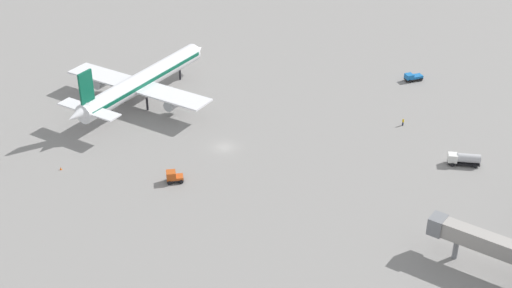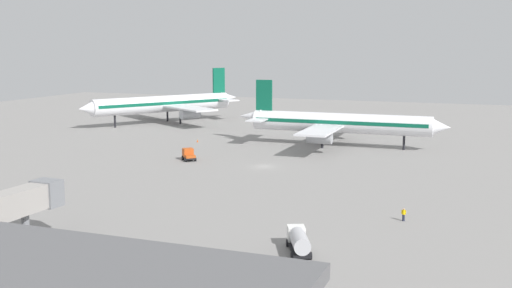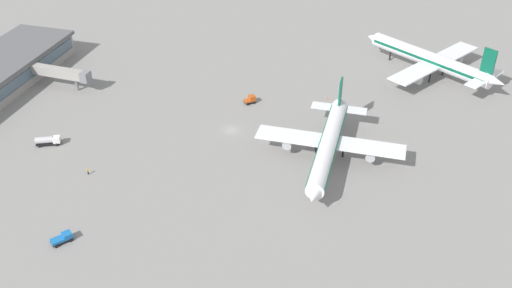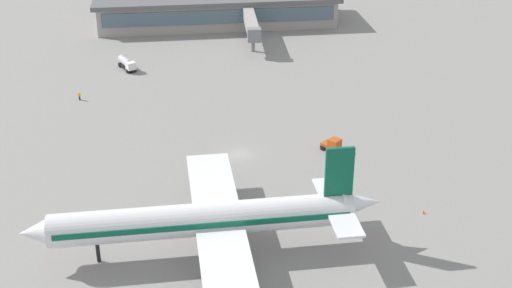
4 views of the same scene
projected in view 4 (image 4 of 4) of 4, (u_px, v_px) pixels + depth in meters
ground at (239, 154)px, 119.43m from camera, size 288.00×288.00×0.00m
terminal_building at (217, 7)px, 187.16m from camera, size 63.76×21.01×7.80m
airplane_at_gate at (208, 219)px, 91.53m from camera, size 47.12×37.67×14.36m
fuel_truck at (127, 63)px, 155.83m from camera, size 4.33×6.52×2.50m
baggage_tug at (332, 145)px, 120.11m from camera, size 3.67×3.73×2.30m
ground_crew_worker at (79, 96)px, 140.24m from camera, size 0.58×0.39×1.67m
jet_bridge at (251, 25)px, 169.11m from camera, size 3.71×19.96×6.74m
safety_cone_near_gate at (424, 212)px, 102.40m from camera, size 0.44×0.44×0.60m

